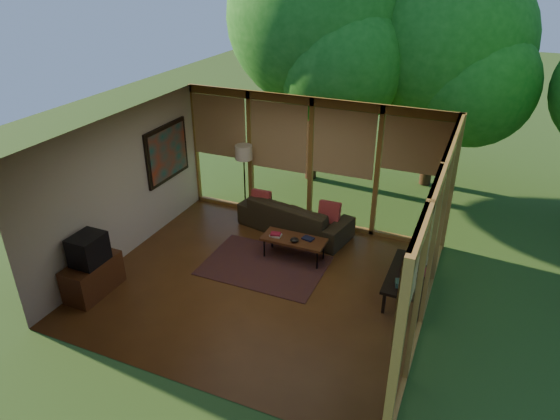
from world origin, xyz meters
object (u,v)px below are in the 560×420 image
at_px(floor_lamp, 244,157).
at_px(television, 88,249).
at_px(media_cabinet, 93,277).
at_px(coffee_table, 294,240).
at_px(side_console, 407,275).
at_px(sofa, 295,216).

bearing_deg(floor_lamp, television, -107.47).
bearing_deg(media_cabinet, television, 0.00).
xyz_separation_m(coffee_table, side_console, (2.16, -0.35, 0.02)).
height_order(sofa, coffee_table, sofa).
height_order(sofa, floor_lamp, floor_lamp).
bearing_deg(side_console, media_cabinet, -157.85).
height_order(media_cabinet, side_console, media_cabinet).
xyz_separation_m(television, side_console, (4.85, 1.98, -0.44)).
relative_size(media_cabinet, side_console, 0.71).
bearing_deg(sofa, media_cabinet, 65.94).
bearing_deg(coffee_table, floor_lamp, 144.19).
bearing_deg(television, coffee_table, 40.85).
bearing_deg(side_console, floor_lamp, 158.24).
relative_size(television, coffee_table, 0.46).
bearing_deg(sofa, coffee_table, 121.54).
bearing_deg(television, side_console, 22.23).
relative_size(sofa, side_console, 1.67).
xyz_separation_m(media_cabinet, side_console, (4.87, 1.98, 0.11)).
bearing_deg(coffee_table, television, -139.15).
xyz_separation_m(media_cabinet, coffee_table, (2.71, 2.33, 0.09)).
distance_m(media_cabinet, coffee_table, 3.58).
distance_m(sofa, coffee_table, 1.07).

